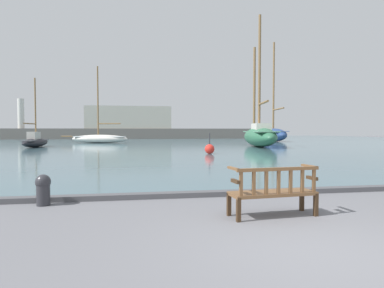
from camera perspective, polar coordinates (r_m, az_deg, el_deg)
The scene contains 11 objects.
ground_plane at distance 4.99m, azimuth 20.29°, elevation -16.31°, with size 160.00×160.00×0.00m, color slate.
harbor_water at distance 48.16m, azimuth -7.08°, elevation 0.48°, with size 100.00×80.00×0.08m, color #476670.
quay_edge_kerb at distance 8.42m, azimuth 6.86°, elevation -8.10°, with size 40.00×0.30×0.12m, color #4C4C50.
park_bench at distance 6.48m, azimuth 13.41°, elevation -7.61°, with size 1.64×0.67×0.92m.
sailboat_nearest_port at distance 41.04m, azimuth -15.15°, elevation 0.98°, with size 7.98×3.56×8.84m.
sailboat_centre_channel at distance 33.12m, azimuth -24.67°, elevation 0.42°, with size 1.66×5.38×6.10m.
sailboat_mid_starboard at distance 47.33m, azimuth 13.44°, elevation 1.67°, with size 3.54×10.87×13.26m.
sailboat_nearest_starboard at distance 31.84m, azimuth 11.18°, elevation 1.52°, with size 4.07×11.15×11.99m.
mooring_bollard at distance 7.87m, azimuth -23.56°, elevation -6.78°, with size 0.32×0.32×0.66m.
channel_buoy at distance 21.61m, azimuth 2.95°, elevation -0.82°, with size 0.61×0.61×1.31m.
far_breakwater at distance 59.71m, azimuth -8.94°, elevation 2.67°, with size 46.09×2.40×6.69m.
Camera 1 is at (-2.40, -4.07, 1.58)m, focal length 32.00 mm.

